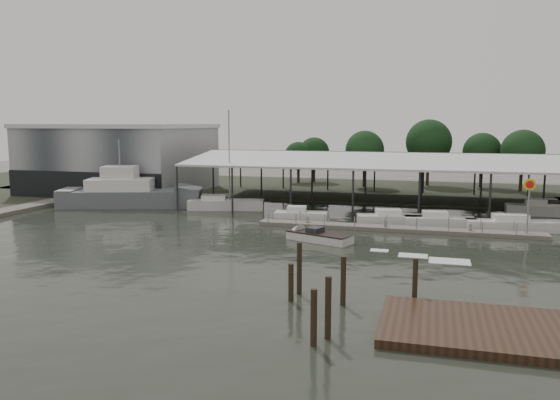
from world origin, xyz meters
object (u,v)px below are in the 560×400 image
(grey_trawler, at_px, (130,194))
(speedboat_underway, at_px, (314,236))
(white_sailboat, at_px, (225,204))
(shell_fuel_sign, at_px, (529,196))

(grey_trawler, distance_m, speedboat_underway, 30.60)
(speedboat_underway, bearing_deg, white_sailboat, -24.05)
(grey_trawler, height_order, speedboat_underway, grey_trawler)
(shell_fuel_sign, bearing_deg, white_sailboat, 166.31)
(speedboat_underway, bearing_deg, grey_trawler, -5.61)
(grey_trawler, relative_size, white_sailboat, 1.49)
(grey_trawler, bearing_deg, white_sailboat, -14.20)
(grey_trawler, relative_size, speedboat_underway, 1.09)
(white_sailboat, bearing_deg, speedboat_underway, -59.47)
(shell_fuel_sign, bearing_deg, grey_trawler, 171.05)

